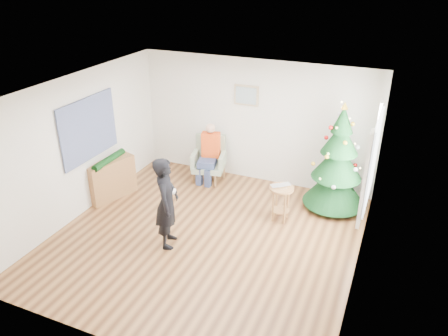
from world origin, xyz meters
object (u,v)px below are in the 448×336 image
at_px(christmas_tree, 338,162).
at_px(stool, 281,203).
at_px(standing_man, 167,203).
at_px(console, 111,179).
at_px(armchair, 209,164).

relative_size(christmas_tree, stool, 3.18).
height_order(standing_man, console, standing_man).
bearing_deg(armchair, console, -148.54).
distance_m(christmas_tree, standing_man, 3.27).
bearing_deg(stool, armchair, 152.84).
height_order(armchair, console, armchair).
distance_m(standing_man, console, 2.11).
xyz_separation_m(stool, console, (-3.34, -0.51, 0.06)).
bearing_deg(armchair, standing_man, -95.01).
bearing_deg(christmas_tree, standing_man, -135.43).
relative_size(standing_man, console, 1.58).
xyz_separation_m(christmas_tree, standing_man, (-2.32, -2.29, -0.16)).
relative_size(stool, armchair, 0.69).
relative_size(stool, console, 0.66).
relative_size(armchair, console, 0.96).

